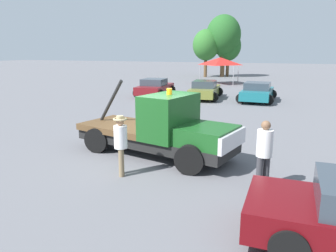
% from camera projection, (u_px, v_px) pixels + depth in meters
% --- Properties ---
extents(ground_plane, '(160.00, 160.00, 0.00)m').
position_uv_depth(ground_plane, '(154.00, 154.00, 11.38)').
color(ground_plane, slate).
extents(tow_truck, '(6.01, 3.22, 2.51)m').
position_uv_depth(tow_truck, '(163.00, 130.00, 10.98)').
color(tow_truck, black).
rests_on(tow_truck, ground).
extents(person_near_truck, '(0.40, 0.40, 1.82)m').
position_uv_depth(person_near_truck, '(264.00, 150.00, 8.36)').
color(person_near_truck, '#38383D').
rests_on(person_near_truck, ground).
extents(person_at_hood, '(0.39, 0.39, 1.76)m').
position_uv_depth(person_at_hood, '(121.00, 141.00, 9.26)').
color(person_at_hood, '#847051').
rests_on(person_at_hood, ground).
extents(parked_car_maroon, '(2.63, 4.36, 1.34)m').
position_uv_depth(parked_car_maroon, '(155.00, 87.00, 25.52)').
color(parked_car_maroon, maroon).
rests_on(parked_car_maroon, ground).
extents(parked_car_olive, '(2.59, 4.52, 1.34)m').
position_uv_depth(parked_car_olive, '(205.00, 90.00, 24.02)').
color(parked_car_olive, olive).
rests_on(parked_car_olive, ground).
extents(parked_car_teal, '(2.56, 4.30, 1.34)m').
position_uv_depth(parked_car_teal, '(257.00, 92.00, 22.79)').
color(parked_car_teal, '#196670').
rests_on(parked_car_teal, ground).
extents(canopy_tent_red, '(3.43, 3.43, 2.74)m').
position_uv_depth(canopy_tent_red, '(220.00, 61.00, 33.86)').
color(canopy_tent_red, '#9E9EA3').
rests_on(canopy_tent_red, ground).
extents(tree_left, '(4.41, 4.41, 7.88)m').
position_uv_depth(tree_left, '(223.00, 35.00, 41.98)').
color(tree_left, brown).
rests_on(tree_left, ground).
extents(tree_center, '(3.29, 3.29, 5.87)m').
position_uv_depth(tree_center, '(228.00, 46.00, 42.77)').
color(tree_center, brown).
rests_on(tree_center, ground).
extents(tree_right, '(3.40, 3.40, 6.07)m').
position_uv_depth(tree_right, '(206.00, 45.00, 41.96)').
color(tree_right, brown).
rests_on(tree_right, ground).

